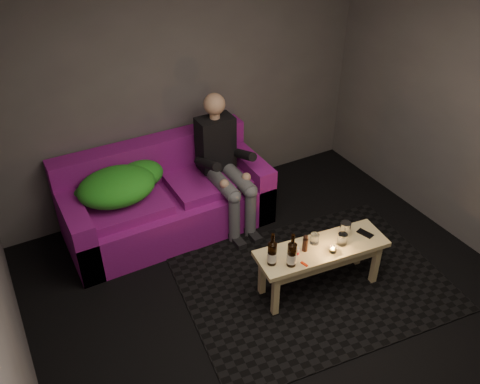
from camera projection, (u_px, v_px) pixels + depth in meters
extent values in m
plane|color=black|center=(305.00, 329.00, 4.12)|extent=(4.50, 4.50, 0.00)
plane|color=#494749|center=(183.00, 84.00, 5.00)|extent=(4.00, 0.00, 4.00)
plane|color=#494749|center=(1.00, 309.00, 2.59)|extent=(0.00, 4.50, 4.50)
cube|color=black|center=(314.00, 283.00, 4.55)|extent=(2.45, 1.90, 0.01)
cube|color=#831174|center=(168.00, 211.00, 5.10)|extent=(2.00, 0.90, 0.42)
cube|color=#831174|center=(152.00, 159.00, 5.10)|extent=(2.00, 0.22, 0.44)
cube|color=#831174|center=(77.00, 231.00, 4.68)|extent=(0.20, 0.90, 0.62)
cube|color=#831174|center=(246.00, 179.00, 5.40)|extent=(0.20, 0.90, 0.62)
cube|color=#831174|center=(126.00, 205.00, 4.75)|extent=(0.75, 0.60, 0.10)
cube|color=#831174|center=(207.00, 182.00, 5.09)|extent=(0.75, 0.60, 0.10)
ellipsoid|color=#30991B|center=(117.00, 187.00, 4.65)|extent=(0.72, 0.56, 0.30)
ellipsoid|color=#30991B|center=(141.00, 174.00, 4.88)|extent=(0.44, 0.36, 0.24)
ellipsoid|color=#30991B|center=(91.00, 193.00, 4.69)|extent=(0.32, 0.26, 0.16)
cube|color=black|center=(216.00, 143.00, 5.02)|extent=(0.36, 0.22, 0.55)
sphere|color=tan|center=(214.00, 104.00, 4.78)|extent=(0.21, 0.21, 0.21)
cylinder|color=#575962|center=(222.00, 184.00, 4.92)|extent=(0.14, 0.50, 0.14)
cylinder|color=#575962|center=(239.00, 179.00, 4.99)|extent=(0.14, 0.50, 0.14)
cylinder|color=#575962|center=(234.00, 220.00, 4.91)|extent=(0.11, 0.11, 0.51)
cylinder|color=#575962|center=(250.00, 214.00, 4.98)|extent=(0.11, 0.11, 0.51)
cube|color=black|center=(237.00, 241.00, 4.99)|extent=(0.09, 0.22, 0.06)
cube|color=black|center=(253.00, 235.00, 5.06)|extent=(0.09, 0.22, 0.06)
cube|color=#D9C57F|center=(322.00, 249.00, 4.26)|extent=(1.17, 0.49, 0.04)
cube|color=#D9C57F|center=(321.00, 255.00, 4.31)|extent=(1.02, 0.39, 0.10)
cube|color=#D9C57F|center=(275.00, 295.00, 4.14)|extent=(0.06, 0.06, 0.43)
cube|color=#D9C57F|center=(262.00, 275.00, 4.34)|extent=(0.06, 0.06, 0.43)
cube|color=#D9C57F|center=(375.00, 264.00, 4.45)|extent=(0.06, 0.06, 0.43)
cube|color=#D9C57F|center=(359.00, 246.00, 4.65)|extent=(0.06, 0.06, 0.43)
cylinder|color=black|center=(272.00, 254.00, 4.03)|extent=(0.07, 0.07, 0.20)
cylinder|color=white|center=(272.00, 257.00, 4.04)|extent=(0.08, 0.08, 0.09)
cone|color=black|center=(273.00, 242.00, 3.96)|extent=(0.07, 0.07, 0.03)
cylinder|color=black|center=(273.00, 239.00, 3.94)|extent=(0.03, 0.03, 0.10)
cylinder|color=black|center=(292.00, 255.00, 4.01)|extent=(0.08, 0.08, 0.21)
cylinder|color=white|center=(292.00, 258.00, 4.03)|extent=(0.08, 0.08, 0.09)
cone|color=black|center=(293.00, 243.00, 3.94)|extent=(0.08, 0.08, 0.03)
cylinder|color=black|center=(293.00, 240.00, 3.93)|extent=(0.03, 0.03, 0.10)
cylinder|color=silver|center=(297.00, 252.00, 4.15)|extent=(0.04, 0.04, 0.08)
cylinder|color=black|center=(305.00, 245.00, 4.18)|extent=(0.06, 0.06, 0.12)
cylinder|color=white|center=(315.00, 239.00, 4.27)|extent=(0.09, 0.09, 0.09)
cylinder|color=white|center=(333.00, 250.00, 4.19)|extent=(0.06, 0.06, 0.05)
sphere|color=orange|center=(333.00, 248.00, 4.18)|extent=(0.02, 0.02, 0.02)
cylinder|color=white|center=(342.00, 239.00, 4.26)|extent=(0.09, 0.09, 0.10)
cylinder|color=#B7B9BF|center=(345.00, 229.00, 4.35)|extent=(0.11, 0.11, 0.13)
cube|color=black|center=(365.00, 233.00, 4.39)|extent=(0.11, 0.15, 0.01)
cube|color=red|center=(304.00, 264.00, 4.07)|extent=(0.03, 0.07, 0.01)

